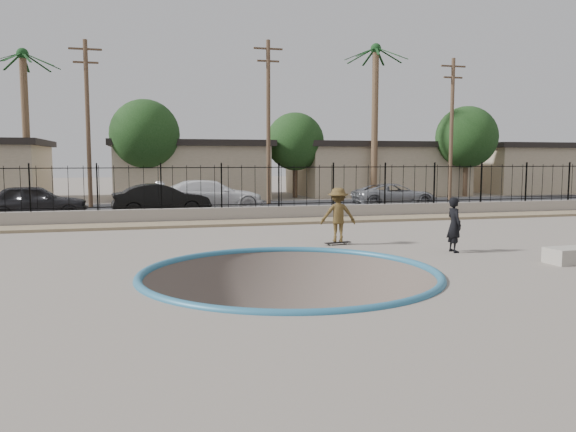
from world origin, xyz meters
The scene contains 25 objects.
ground centered at (0.00, 12.00, -1.10)m, with size 120.00×120.00×2.20m, color #70665D.
bowl_pit centered at (0.00, -1.00, 0.00)m, with size 6.84×6.84×1.80m, color #473E37, non-canonical shape.
coping_ring centered at (0.00, -1.00, 0.00)m, with size 7.04×7.04×0.20m, color #2A688B.
rock_strip centered at (0.00, 9.20, 0.06)m, with size 42.00×1.60×0.11m, color tan.
retaining_wall centered at (0.00, 10.30, 0.30)m, with size 42.00×0.45×0.60m, color gray.
fence centered at (0.00, 10.30, 1.50)m, with size 40.00×0.04×1.80m.
street centered at (0.00, 17.00, 0.02)m, with size 90.00×8.00×0.04m, color black.
house_center centered at (0.00, 26.50, 1.97)m, with size 10.60×8.60×3.90m.
house_east centered at (14.00, 26.50, 1.97)m, with size 12.60×8.60×3.90m.
house_east_far centered at (28.00, 26.50, 1.97)m, with size 11.60×8.60×3.90m.
palm_mid centered at (-10.00, 24.00, 6.69)m, with size 2.30×2.30×9.30m.
palm_right centered at (12.00, 22.00, 7.33)m, with size 2.30×2.30×10.30m.
utility_pole_left centered at (-6.00, 19.00, 4.70)m, with size 1.70×0.24×9.00m.
utility_pole_mid centered at (4.00, 19.00, 4.96)m, with size 1.70×0.24×9.50m.
utility_pole_right centered at (16.00, 19.00, 4.70)m, with size 1.70×0.24×9.00m.
street_tree_left centered at (-3.00, 23.00, 4.19)m, with size 4.32×4.32×6.36m.
street_tree_mid centered at (7.00, 24.00, 3.84)m, with size 3.96×3.96×5.83m.
street_tree_right centered at (19.00, 22.00, 4.19)m, with size 4.32×4.32×6.36m.
skater centered at (2.60, 2.95, 0.84)m, with size 1.08×0.62×1.68m, color brown.
skateboard centered at (2.60, 2.95, 0.06)m, with size 0.89×0.38×0.07m.
videographer centered at (5.33, 0.79, 0.79)m, with size 0.58×0.38×1.58m, color black.
car_a centered at (-7.89, 13.40, 0.79)m, with size 1.78×4.43×1.51m, color black.
car_b centered at (-2.40, 13.40, 0.77)m, with size 1.55×4.45×1.46m, color black.
car_c centered at (0.11, 15.00, 0.82)m, with size 2.19×5.40×1.57m, color white.
car_d centered at (10.22, 15.00, 0.68)m, with size 2.12×4.60×1.28m, color gray.
Camera 1 is at (-3.28, -13.38, 2.66)m, focal length 35.00 mm.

